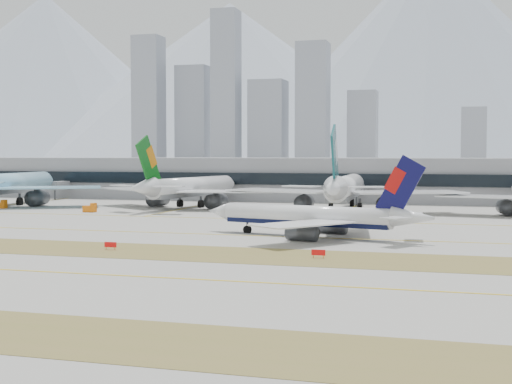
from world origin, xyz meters
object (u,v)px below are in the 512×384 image
(widebody_korean, at_px, (5,185))
(widebody_eva, at_px, (189,188))
(taxiing_airliner, at_px, (314,217))
(widebody_cathay, at_px, (345,189))
(terminal, at_px, (309,178))

(widebody_korean, xyz_separation_m, widebody_eva, (59.40, 7.63, -0.63))
(taxiing_airliner, height_order, widebody_korean, widebody_korean)
(widebody_cathay, bearing_deg, taxiing_airliner, -179.04)
(widebody_eva, xyz_separation_m, widebody_cathay, (48.68, -3.53, 0.58))
(widebody_cathay, relative_size, terminal, 0.24)
(terminal, bearing_deg, widebody_eva, -117.84)
(taxiing_airliner, bearing_deg, widebody_korean, -14.28)
(widebody_eva, distance_m, widebody_cathay, 48.81)
(taxiing_airliner, height_order, terminal, taxiing_airliner)
(taxiing_airliner, xyz_separation_m, widebody_eva, (-52.34, 67.29, 1.88))
(taxiing_airliner, bearing_deg, terminal, -64.27)
(taxiing_airliner, distance_m, widebody_cathay, 63.91)
(widebody_cathay, bearing_deg, widebody_korean, 89.85)
(widebody_eva, bearing_deg, terminal, -17.66)
(taxiing_airliner, relative_size, widebody_eva, 0.79)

